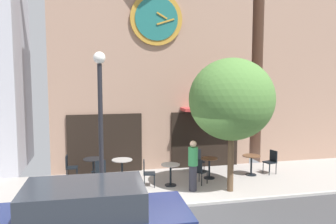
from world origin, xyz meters
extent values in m
cube|color=gray|center=(0.00, 2.08, -0.03)|extent=(26.11, 4.17, 0.05)
cube|color=#A8A5A0|center=(0.00, 0.02, 0.04)|extent=(26.11, 0.12, 0.08)
cube|color=#9E7A66|center=(0.00, 5.35, 4.22)|extent=(8.20, 2.37, 8.44)
cylinder|color=#B7842D|center=(0.00, 4.11, 5.98)|extent=(2.06, 0.10, 2.06)
cylinder|color=#1E6660|center=(0.00, 4.05, 5.98)|extent=(1.69, 0.04, 1.69)
cube|color=#B7842D|center=(0.20, 4.01, 6.09)|extent=(0.43, 0.03, 0.28)
cube|color=#B7842D|center=(0.34, 4.01, 5.87)|extent=(0.70, 0.03, 0.28)
cube|color=black|center=(-2.05, 4.13, 1.15)|extent=(2.87, 0.10, 2.30)
cube|color=black|center=(2.05, 4.13, 1.15)|extent=(2.87, 0.10, 2.30)
cube|color=#B23333|center=(2.30, 3.82, 2.45)|extent=(2.62, 0.90, 0.12)
cube|color=#9E7A66|center=(7.59, 6.36, 5.80)|extent=(5.94, 4.38, 11.60)
cylinder|color=black|center=(-2.28, 1.15, 0.18)|extent=(0.32, 0.32, 0.36)
cylinder|color=black|center=(-2.28, 1.15, 2.05)|extent=(0.14, 0.14, 4.11)
sphere|color=white|center=(-2.28, 1.15, 4.29)|extent=(0.36, 0.36, 0.36)
cylinder|color=brown|center=(1.84, 0.99, 1.02)|extent=(0.20, 0.20, 2.04)
ellipsoid|color=#4C7A38|center=(1.84, 0.99, 3.02)|extent=(2.78, 2.50, 2.64)
cylinder|color=black|center=(-2.52, 3.29, 0.38)|extent=(0.07, 0.07, 0.76)
cylinder|color=black|center=(-2.52, 3.29, 0.01)|extent=(0.40, 0.40, 0.03)
cylinder|color=black|center=(-2.52, 3.29, 0.76)|extent=(0.72, 0.72, 0.03)
cylinder|color=black|center=(-1.50, 3.05, 0.36)|extent=(0.07, 0.07, 0.73)
cylinder|color=black|center=(-1.50, 3.05, 0.01)|extent=(0.40, 0.40, 0.03)
cylinder|color=gray|center=(-1.50, 3.05, 0.73)|extent=(0.75, 0.75, 0.03)
cylinder|color=black|center=(0.06, 1.97, 0.37)|extent=(0.07, 0.07, 0.74)
cylinder|color=black|center=(0.06, 1.97, 0.01)|extent=(0.40, 0.40, 0.03)
cylinder|color=gray|center=(0.06, 1.97, 0.74)|extent=(0.65, 0.65, 0.03)
cylinder|color=black|center=(1.65, 2.47, 0.37)|extent=(0.07, 0.07, 0.75)
cylinder|color=black|center=(1.65, 2.47, 0.01)|extent=(0.40, 0.40, 0.03)
cylinder|color=brown|center=(1.65, 2.47, 0.75)|extent=(0.61, 0.61, 0.03)
cylinder|color=black|center=(3.35, 2.51, 0.38)|extent=(0.07, 0.07, 0.75)
cylinder|color=black|center=(3.35, 2.51, 0.01)|extent=(0.40, 0.40, 0.03)
cylinder|color=brown|center=(3.35, 2.51, 0.75)|extent=(0.68, 0.68, 0.03)
cube|color=black|center=(1.12, 1.91, 0.45)|extent=(0.56, 0.56, 0.04)
cube|color=black|center=(0.98, 1.80, 0.68)|extent=(0.26, 0.33, 0.45)
cylinder|color=black|center=(1.36, 1.88, 0.23)|extent=(0.03, 0.03, 0.45)
cylinder|color=black|center=(1.16, 2.15, 0.23)|extent=(0.03, 0.03, 0.45)
cylinder|color=black|center=(1.09, 1.67, 0.23)|extent=(0.03, 0.03, 0.45)
cylinder|color=black|center=(0.89, 1.95, 0.23)|extent=(0.03, 0.03, 0.45)
cube|color=black|center=(4.14, 2.53, 0.45)|extent=(0.48, 0.48, 0.04)
cube|color=black|center=(4.32, 2.57, 0.68)|extent=(0.12, 0.38, 0.45)
cylinder|color=black|center=(3.94, 2.66, 0.23)|extent=(0.03, 0.03, 0.45)
cylinder|color=black|center=(4.01, 2.32, 0.23)|extent=(0.03, 0.03, 0.45)
cylinder|color=black|center=(4.27, 2.73, 0.23)|extent=(0.03, 0.03, 0.45)
cylinder|color=black|center=(4.35, 2.40, 0.23)|extent=(0.03, 0.03, 0.45)
cube|color=black|center=(-2.35, 2.59, 0.45)|extent=(0.52, 0.52, 0.04)
cube|color=black|center=(-2.29, 2.42, 0.68)|extent=(0.37, 0.17, 0.45)
cylinder|color=black|center=(-2.25, 2.81, 0.23)|extent=(0.03, 0.03, 0.45)
cylinder|color=black|center=(-2.57, 2.69, 0.23)|extent=(0.03, 0.03, 0.45)
cylinder|color=black|center=(-2.13, 2.49, 0.23)|extent=(0.03, 0.03, 0.45)
cylinder|color=black|center=(-2.45, 2.37, 0.23)|extent=(0.03, 0.03, 0.45)
cube|color=black|center=(1.47, 3.23, 0.45)|extent=(0.46, 0.46, 0.04)
cube|color=black|center=(1.44, 3.41, 0.68)|extent=(0.38, 0.10, 0.45)
cylinder|color=black|center=(1.33, 3.04, 0.23)|extent=(0.03, 0.03, 0.45)
cylinder|color=black|center=(1.66, 3.09, 0.23)|extent=(0.03, 0.03, 0.45)
cylinder|color=black|center=(1.28, 3.38, 0.23)|extent=(0.03, 0.03, 0.45)
cylinder|color=black|center=(1.61, 3.43, 0.23)|extent=(0.03, 0.03, 0.45)
cube|color=black|center=(-3.28, 3.43, 0.45)|extent=(0.42, 0.42, 0.04)
cube|color=black|center=(-3.46, 3.44, 0.68)|extent=(0.06, 0.38, 0.45)
cylinder|color=black|center=(-3.12, 3.25, 0.23)|extent=(0.03, 0.03, 0.45)
cylinder|color=black|center=(-3.10, 3.59, 0.23)|extent=(0.03, 0.03, 0.45)
cylinder|color=black|center=(-3.46, 3.27, 0.23)|extent=(0.03, 0.03, 0.45)
cylinder|color=black|center=(-3.44, 3.61, 0.23)|extent=(0.03, 0.03, 0.45)
cube|color=black|center=(-0.66, 2.05, 0.45)|extent=(0.46, 0.46, 0.04)
cube|color=black|center=(-0.84, 2.08, 0.68)|extent=(0.10, 0.38, 0.45)
cylinder|color=black|center=(-0.52, 1.86, 0.23)|extent=(0.03, 0.03, 0.45)
cylinder|color=black|center=(-0.47, 2.19, 0.23)|extent=(0.03, 0.03, 0.45)
cylinder|color=black|center=(-0.86, 1.91, 0.23)|extent=(0.03, 0.03, 0.45)
cylinder|color=black|center=(-0.81, 2.24, 0.23)|extent=(0.03, 0.03, 0.45)
cylinder|color=#2D2D38|center=(0.66, 1.28, 0.42)|extent=(0.36, 0.36, 0.85)
cylinder|color=#338C4C|center=(0.66, 1.28, 1.15)|extent=(0.44, 0.44, 0.60)
sphere|color=tan|center=(0.66, 1.28, 1.56)|extent=(0.22, 0.22, 0.22)
cube|color=#262B33|center=(-2.72, -2.20, 1.25)|extent=(2.45, 1.65, 0.60)
cylinder|color=black|center=(-1.28, -1.34, 0.32)|extent=(0.65, 0.24, 0.64)
camera|label=1|loc=(-2.55, -9.05, 3.70)|focal=36.10mm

